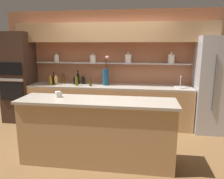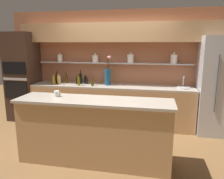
# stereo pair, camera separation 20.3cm
# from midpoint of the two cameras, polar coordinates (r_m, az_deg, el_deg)

# --- Properties ---
(ground_plane) EXTENTS (12.00, 12.00, 0.00)m
(ground_plane) POSITION_cam_midpoint_polar(r_m,az_deg,el_deg) (4.06, -4.04, -15.21)
(ground_plane) COLOR brown
(back_wall_unit) EXTENTS (5.20, 0.44, 2.60)m
(back_wall_unit) POSITION_cam_midpoint_polar(r_m,az_deg,el_deg) (5.13, -0.62, 8.56)
(back_wall_unit) COLOR #A86647
(back_wall_unit) RESTS_ON ground_plane
(back_counter_unit) EXTENTS (3.67, 0.62, 0.92)m
(back_counter_unit) POSITION_cam_midpoint_polar(r_m,az_deg,el_deg) (5.04, -1.93, -4.10)
(back_counter_unit) COLOR tan
(back_counter_unit) RESTS_ON ground_plane
(island_counter) EXTENTS (2.40, 0.61, 1.02)m
(island_counter) POSITION_cam_midpoint_polar(r_m,az_deg,el_deg) (3.46, -5.71, -10.82)
(island_counter) COLOR tan
(island_counter) RESTS_ON ground_plane
(refrigerator) EXTENTS (0.82, 0.73, 2.00)m
(refrigerator) POSITION_cam_midpoint_polar(r_m,az_deg,el_deg) (5.00, 24.38, 1.08)
(refrigerator) COLOR #B7B7BC
(refrigerator) RESTS_ON ground_plane
(oven_tower) EXTENTS (0.67, 0.64, 2.11)m
(oven_tower) POSITION_cam_midpoint_polar(r_m,az_deg,el_deg) (5.72, -24.17, 2.88)
(oven_tower) COLOR #3D281E
(oven_tower) RESTS_ON ground_plane
(flower_vase) EXTENTS (0.15, 0.16, 0.67)m
(flower_vase) POSITION_cam_midpoint_polar(r_m,az_deg,el_deg) (4.95, -2.82, 3.69)
(flower_vase) COLOR navy
(flower_vase) RESTS_ON back_counter_unit
(sink_fixture) EXTENTS (0.29, 0.29, 0.25)m
(sink_fixture) POSITION_cam_midpoint_polar(r_m,az_deg,el_deg) (4.91, 16.42, 0.80)
(sink_fixture) COLOR #B7B7BC
(sink_fixture) RESTS_ON back_counter_unit
(bottle_sauce_0) EXTENTS (0.05, 0.05, 0.20)m
(bottle_sauce_0) POSITION_cam_midpoint_polar(r_m,az_deg,el_deg) (5.14, -10.93, 2.22)
(bottle_sauce_0) COLOR black
(bottle_sauce_0) RESTS_ON back_counter_unit
(bottle_wine_1) EXTENTS (0.07, 0.07, 0.28)m
(bottle_wine_1) POSITION_cam_midpoint_polar(r_m,az_deg,el_deg) (5.38, -16.00, 2.59)
(bottle_wine_1) COLOR #380C0C
(bottle_wine_1) RESTS_ON back_counter_unit
(bottle_oil_2) EXTENTS (0.05, 0.05, 0.26)m
(bottle_oil_2) POSITION_cam_midpoint_polar(r_m,az_deg,el_deg) (4.96, -10.41, 2.17)
(bottle_oil_2) COLOR brown
(bottle_oil_2) RESTS_ON back_counter_unit
(bottle_oil_3) EXTENTS (0.06, 0.06, 0.21)m
(bottle_oil_3) POSITION_cam_midpoint_polar(r_m,az_deg,el_deg) (4.89, -6.85, 1.86)
(bottle_oil_3) COLOR #47380A
(bottle_oil_3) RESTS_ON back_counter_unit
(bottle_sauce_4) EXTENTS (0.06, 0.06, 0.19)m
(bottle_sauce_4) POSITION_cam_midpoint_polar(r_m,az_deg,el_deg) (5.25, -8.75, 2.43)
(bottle_sauce_4) COLOR black
(bottle_sauce_4) RESTS_ON back_counter_unit
(bottle_oil_5) EXTENTS (0.07, 0.07, 0.25)m
(bottle_oil_5) POSITION_cam_midpoint_polar(r_m,az_deg,el_deg) (5.20, -16.86, 2.22)
(bottle_oil_5) COLOR olive
(bottle_oil_5) RESTS_ON back_counter_unit
(bottle_sauce_6) EXTENTS (0.06, 0.06, 0.17)m
(bottle_sauce_6) POSITION_cam_midpoint_polar(r_m,az_deg,el_deg) (5.15, -8.39, 2.15)
(bottle_sauce_6) COLOR black
(bottle_sauce_6) RESTS_ON back_counter_unit
(bottle_spirit_7) EXTENTS (0.07, 0.07, 0.24)m
(bottle_spirit_7) POSITION_cam_midpoint_polar(r_m,az_deg,el_deg) (5.32, -13.64, 2.54)
(bottle_spirit_7) COLOR #4C2D0C
(bottle_spirit_7) RESTS_ON back_counter_unit
(bottle_wine_8) EXTENTS (0.07, 0.07, 0.32)m
(bottle_wine_8) POSITION_cam_midpoint_polar(r_m,az_deg,el_deg) (5.22, -9.95, 2.84)
(bottle_wine_8) COLOR black
(bottle_wine_8) RESTS_ON back_counter_unit
(bottle_spirit_9) EXTENTS (0.07, 0.07, 0.25)m
(bottle_spirit_9) POSITION_cam_midpoint_polar(r_m,az_deg,el_deg) (5.23, -15.47, 2.34)
(bottle_spirit_9) COLOR tan
(bottle_spirit_9) RESTS_ON back_counter_unit
(coffee_mug) EXTENTS (0.11, 0.09, 0.09)m
(coffee_mug) POSITION_cam_midpoint_polar(r_m,az_deg,el_deg) (3.56, -15.50, -1.23)
(coffee_mug) COLOR silver
(coffee_mug) RESTS_ON island_counter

